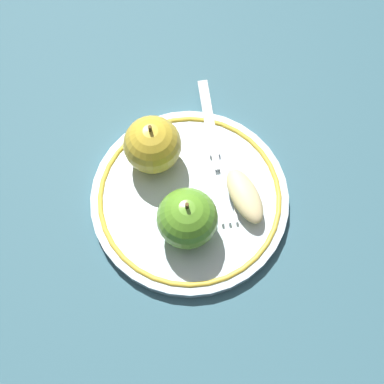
% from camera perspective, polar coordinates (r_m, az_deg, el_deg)
% --- Properties ---
extents(ground_plane, '(2.00, 2.00, 0.00)m').
position_cam_1_polar(ground_plane, '(0.62, -0.81, -1.34)').
color(ground_plane, '#36606E').
extents(plate, '(0.23, 0.23, 0.02)m').
position_cam_1_polar(plate, '(0.61, 0.00, -1.02)').
color(plate, silver).
rests_on(plate, ground_plane).
extents(apple_red_whole, '(0.06, 0.06, 0.07)m').
position_cam_1_polar(apple_red_whole, '(0.56, -0.51, -2.83)').
color(apple_red_whole, '#5D9D2A').
rests_on(apple_red_whole, plate).
extents(apple_second_whole, '(0.06, 0.06, 0.07)m').
position_cam_1_polar(apple_second_whole, '(0.59, -4.20, 5.07)').
color(apple_second_whole, gold).
rests_on(apple_second_whole, plate).
extents(apple_slice_front, '(0.07, 0.04, 0.02)m').
position_cam_1_polar(apple_slice_front, '(0.59, 5.65, -0.42)').
color(apple_slice_front, beige).
rests_on(apple_slice_front, plate).
extents(fork, '(0.18, 0.10, 0.00)m').
position_cam_1_polar(fork, '(0.63, 2.26, 5.11)').
color(fork, silver).
rests_on(fork, plate).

